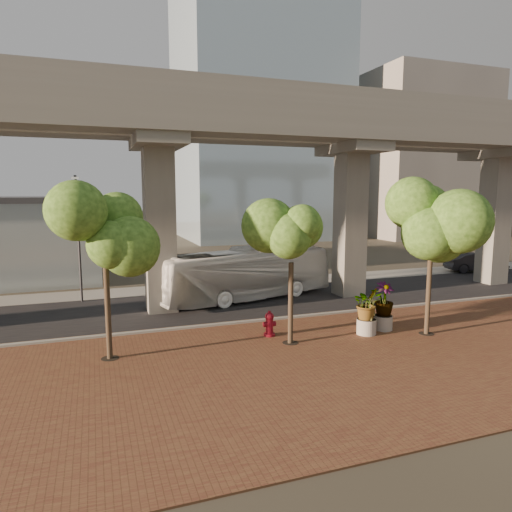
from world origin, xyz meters
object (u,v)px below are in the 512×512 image
object	(u,v)px
transit_bus	(245,274)
planter_front	(367,306)
fire_hydrant	(269,324)
parked_car	(476,263)

from	to	relation	value
transit_bus	planter_front	bearing A→B (deg)	-175.23
transit_bus	fire_hydrant	size ratio (longest dim) A/B	9.90
parked_car	planter_front	world-z (taller)	planter_front
transit_bus	parked_car	bearing A→B (deg)	-96.76
fire_hydrant	planter_front	bearing A→B (deg)	-16.31
transit_bus	fire_hydrant	distance (m)	7.57
transit_bus	fire_hydrant	xyz separation A→B (m)	(-1.29, -7.39, -0.99)
parked_car	planter_front	bearing A→B (deg)	137.98
transit_bus	parked_car	xyz separation A→B (m)	(21.32, 2.98, -0.80)
transit_bus	parked_car	distance (m)	21.55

